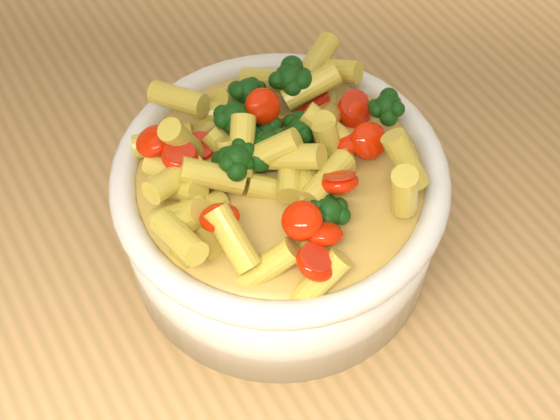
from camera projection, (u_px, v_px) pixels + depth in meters
table at (377, 279)px, 0.68m from camera, size 1.20×0.80×0.90m
serving_bowl at (280, 209)px, 0.54m from camera, size 0.22×0.22×0.10m
pasta_salad at (280, 154)px, 0.49m from camera, size 0.18×0.18×0.04m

